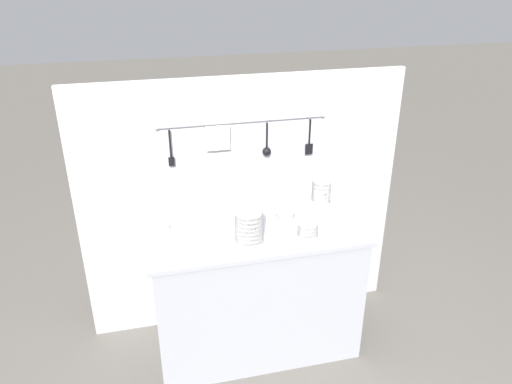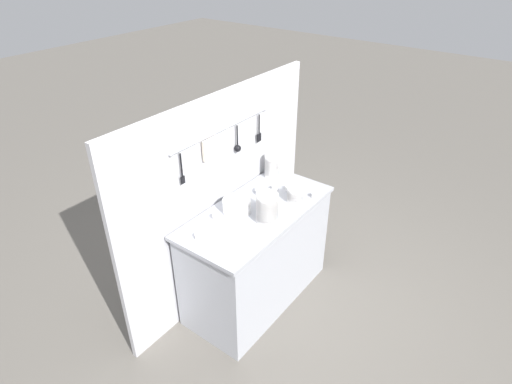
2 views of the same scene
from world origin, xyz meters
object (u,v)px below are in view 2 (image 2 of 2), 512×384
object	(u,v)px
plate_stack	(237,206)
cup_front_right	(216,216)
bowl_stack_short_front	(295,194)
cup_beside_plates	(288,188)
cup_front_left	(198,236)
bowl_stack_wide_centre	(267,208)
cup_mid_row	(315,196)
cup_centre	(275,188)
steel_mixing_bowl	(262,191)
bowl_stack_nested_right	(272,166)
cup_back_right	(276,200)

from	to	relation	value
plate_stack	cup_front_right	xyz separation A→B (m)	(-0.17, 0.06, -0.03)
bowl_stack_short_front	cup_beside_plates	world-z (taller)	bowl_stack_short_front
cup_front_left	bowl_stack_wide_centre	bearing A→B (deg)	-28.85
cup_mid_row	cup_centre	xyz separation A→B (m)	(-0.10, 0.32, 0.00)
bowl_stack_short_front	cup_front_left	xyz separation A→B (m)	(-0.81, 0.27, -0.04)
steel_mixing_bowl	bowl_stack_nested_right	bearing A→B (deg)	20.45
bowl_stack_nested_right	steel_mixing_bowl	size ratio (longest dim) A/B	1.66
cup_front_right	cup_back_right	xyz separation A→B (m)	(0.45, -0.24, 0.00)
steel_mixing_bowl	plate_stack	bearing A→B (deg)	-179.63
bowl_stack_wide_centre	plate_stack	size ratio (longest dim) A/B	1.05
cup_front_left	cup_back_right	xyz separation A→B (m)	(0.71, -0.17, 0.00)
cup_centre	cup_front_right	bearing A→B (deg)	168.76
bowl_stack_nested_right	steel_mixing_bowl	bearing A→B (deg)	-159.55
plate_stack	steel_mixing_bowl	xyz separation A→B (m)	(0.33, 0.00, -0.03)
plate_stack	cup_beside_plates	xyz separation A→B (m)	(0.50, -0.14, -0.03)
bowl_stack_short_front	bowl_stack_nested_right	world-z (taller)	bowl_stack_nested_right
cup_beside_plates	cup_front_left	bearing A→B (deg)	171.46
bowl_stack_short_front	bowl_stack_wide_centre	distance (m)	0.35
cup_beside_plates	cup_back_right	size ratio (longest dim) A/B	1.00
bowl_stack_wide_centre	cup_back_right	xyz separation A→B (m)	(0.24, 0.08, -0.09)
bowl_stack_nested_right	bowl_stack_wide_centre	bearing A→B (deg)	-147.64
bowl_stack_short_front	cup_front_right	bearing A→B (deg)	148.74
bowl_stack_nested_right	cup_front_right	bearing A→B (deg)	-176.93
cup_mid_row	steel_mixing_bowl	bearing A→B (deg)	117.20
cup_front_left	cup_centre	size ratio (longest dim) A/B	1.00
bowl_stack_nested_right	cup_beside_plates	size ratio (longest dim) A/B	3.96
cup_back_right	cup_centre	bearing A→B (deg)	38.03
cup_mid_row	cup_back_right	world-z (taller)	same
steel_mixing_bowl	cup_back_right	xyz separation A→B (m)	(-0.05, -0.17, 0.00)
bowl_stack_wide_centre	cup_centre	distance (m)	0.45
cup_front_left	cup_beside_plates	world-z (taller)	same
cup_front_right	cup_beside_plates	size ratio (longest dim) A/B	1.00
bowl_stack_short_front	cup_front_right	distance (m)	0.65
plate_stack	cup_front_right	world-z (taller)	plate_stack
plate_stack	cup_mid_row	distance (m)	0.65
plate_stack	cup_front_left	world-z (taller)	plate_stack
bowl_stack_wide_centre	steel_mixing_bowl	distance (m)	0.40
bowl_stack_short_front	bowl_stack_nested_right	xyz separation A→B (m)	(0.22, 0.38, 0.04)
cup_front_right	cup_back_right	world-z (taller)	same
plate_stack	cup_centre	distance (m)	0.43
steel_mixing_bowl	cup_beside_plates	xyz separation A→B (m)	(0.17, -0.14, 0.00)
plate_stack	cup_mid_row	bearing A→B (deg)	-35.75
bowl_stack_short_front	cup_centre	world-z (taller)	bowl_stack_short_front
cup_front_left	cup_front_right	size ratio (longest dim) A/B	1.00
cup_front_left	cup_centre	xyz separation A→B (m)	(0.85, -0.05, 0.00)
cup_mid_row	cup_centre	distance (m)	0.34
cup_front_right	cup_back_right	distance (m)	0.51
cup_centre	cup_beside_plates	bearing A→B (deg)	-50.71
bowl_stack_wide_centre	steel_mixing_bowl	size ratio (longest dim) A/B	1.88
bowl_stack_wide_centre	cup_beside_plates	distance (m)	0.49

